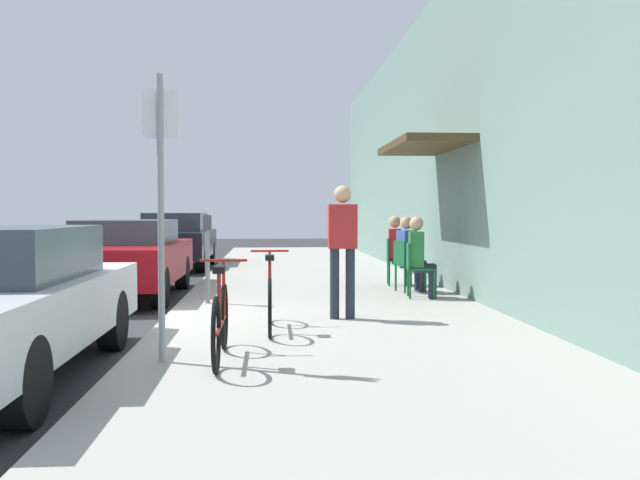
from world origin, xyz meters
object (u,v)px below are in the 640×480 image
at_px(pedestrian_standing, 342,241).
at_px(bicycle_0, 221,322).
at_px(parked_car_1, 126,257).
at_px(parking_meter, 207,252).
at_px(cafe_chair_0, 416,266).
at_px(seated_patron_2, 398,248).
at_px(seated_patron_0, 420,254).
at_px(street_sign, 161,195).
at_px(cafe_chair_2, 395,258).
at_px(parked_car_2, 176,240).
at_px(cafe_chair_1, 406,262).
at_px(seated_patron_1, 409,251).
at_px(bicycle_1, 270,299).

bearing_deg(pedestrian_standing, bicycle_0, -119.45).
distance_m(parked_car_1, parking_meter, 2.34).
xyz_separation_m(cafe_chair_0, seated_patron_2, (0.06, 1.92, 0.19)).
distance_m(cafe_chair_0, seated_patron_0, 0.20).
height_order(cafe_chair_0, seated_patron_2, seated_patron_2).
distance_m(street_sign, cafe_chair_2, 7.33).
bearing_deg(street_sign, parked_car_1, 104.39).
distance_m(parked_car_2, seated_patron_2, 7.53).
height_order(parked_car_1, parking_meter, parking_meter).
distance_m(parked_car_1, bicycle_0, 6.19).
relative_size(parking_meter, street_sign, 0.51).
xyz_separation_m(cafe_chair_2, pedestrian_standing, (-1.40, -4.03, 0.50)).
bearing_deg(parked_car_1, bicycle_0, -70.86).
relative_size(parked_car_1, bicycle_0, 2.57).
bearing_deg(seated_patron_2, cafe_chair_1, -93.02).
bearing_deg(seated_patron_1, cafe_chair_1, -166.46).
height_order(bicycle_1, seated_patron_0, seated_patron_0).
relative_size(parked_car_1, cafe_chair_1, 5.06).
bearing_deg(cafe_chair_1, seated_patron_0, -85.96).
relative_size(parked_car_2, cafe_chair_2, 5.06).
distance_m(parked_car_2, street_sign, 12.34).
bearing_deg(seated_patron_1, seated_patron_2, 90.02).
distance_m(street_sign, bicycle_0, 1.28).
relative_size(seated_patron_0, seated_patron_2, 1.00).
bearing_deg(seated_patron_0, parking_meter, -172.54).
bearing_deg(seated_patron_2, cafe_chair_0, -91.79).
height_order(seated_patron_1, seated_patron_2, same).
relative_size(bicycle_0, cafe_chair_0, 1.97).
distance_m(parked_car_1, seated_patron_0, 5.03).
bearing_deg(bicycle_1, cafe_chair_1, 58.08).
distance_m(seated_patron_2, pedestrian_standing, 4.29).
height_order(parked_car_1, cafe_chair_1, parked_car_1).
xyz_separation_m(bicycle_0, cafe_chair_1, (2.77, 5.36, 0.14)).
height_order(street_sign, bicycle_0, street_sign).
xyz_separation_m(bicycle_1, seated_patron_0, (2.38, 2.91, 0.34)).
distance_m(parking_meter, street_sign, 4.17).
height_order(bicycle_0, pedestrian_standing, pedestrian_standing).
height_order(seated_patron_2, pedestrian_standing, pedestrian_standing).
relative_size(seated_patron_0, cafe_chair_1, 1.48).
bearing_deg(cafe_chair_1, bicycle_0, -117.36).
height_order(cafe_chair_1, cafe_chair_2, same).
bearing_deg(cafe_chair_0, bicycle_0, -121.38).
distance_m(parking_meter, seated_patron_1, 3.54).
bearing_deg(cafe_chair_0, pedestrian_standing, -123.52).
height_order(cafe_chair_2, seated_patron_2, seated_patron_2).
xyz_separation_m(parked_car_2, seated_patron_0, (4.86, -7.68, 0.06)).
bearing_deg(parked_car_1, seated_patron_2, 7.18).
height_order(bicycle_1, cafe_chair_2, bicycle_1).
xyz_separation_m(parked_car_2, cafe_chair_2, (4.80, -5.75, -0.13)).
bearing_deg(seated_patron_1, cafe_chair_2, 93.15).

